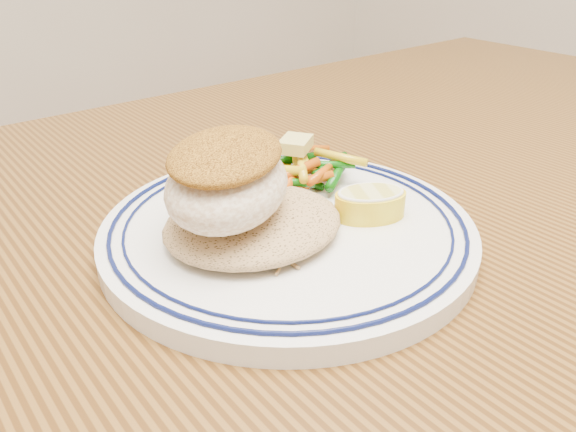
# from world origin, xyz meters

# --- Properties ---
(dining_table) EXTENTS (1.50, 0.90, 0.75)m
(dining_table) POSITION_xyz_m (0.00, 0.00, 0.65)
(dining_table) COLOR #46290E
(dining_table) RESTS_ON ground
(plate) EXTENTS (0.27, 0.27, 0.02)m
(plate) POSITION_xyz_m (-0.02, 0.05, 0.76)
(plate) COLOR white
(plate) RESTS_ON dining_table
(rice_pilaf) EXTENTS (0.13, 0.11, 0.02)m
(rice_pilaf) POSITION_xyz_m (-0.05, 0.05, 0.78)
(rice_pilaf) COLOR #A68253
(rice_pilaf) RESTS_ON plate
(fish_fillet) EXTENTS (0.13, 0.13, 0.05)m
(fish_fillet) POSITION_xyz_m (-0.07, 0.05, 0.81)
(fish_fillet) COLOR beige
(fish_fillet) RESTS_ON rice_pilaf
(vegetable_pile) EXTENTS (0.10, 0.10, 0.03)m
(vegetable_pile) POSITION_xyz_m (0.02, 0.09, 0.78)
(vegetable_pile) COLOR #0B4F09
(vegetable_pile) RESTS_ON plate
(butter_pat) EXTENTS (0.04, 0.03, 0.01)m
(butter_pat) POSITION_xyz_m (0.02, 0.10, 0.80)
(butter_pat) COLOR #DCD06B
(butter_pat) RESTS_ON vegetable_pile
(lemon_wedge) EXTENTS (0.07, 0.07, 0.02)m
(lemon_wedge) POSITION_xyz_m (0.03, 0.02, 0.78)
(lemon_wedge) COLOR yellow
(lemon_wedge) RESTS_ON plate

